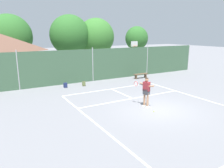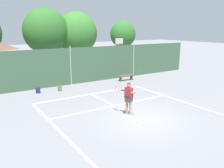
{
  "view_description": "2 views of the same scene",
  "coord_description": "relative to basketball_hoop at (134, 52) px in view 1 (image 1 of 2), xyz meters",
  "views": [
    {
      "loc": [
        -8.38,
        -9.14,
        4.41
      ],
      "look_at": [
        -0.9,
        3.81,
        0.87
      ],
      "focal_mm": 34.27,
      "sensor_mm": 36.0,
      "label": 1
    },
    {
      "loc": [
        -7.46,
        -8.77,
        4.61
      ],
      "look_at": [
        0.74,
        3.91,
        0.96
      ],
      "focal_mm": 37.61,
      "sensor_mm": 36.0,
      "label": 2
    }
  ],
  "objects": [
    {
      "name": "court_markings",
      "position": [
        -6.24,
        -10.47,
        -2.31
      ],
      "size": [
        8.3,
        11.1,
        0.01
      ],
      "color": "white",
      "rests_on": "ground"
    },
    {
      "name": "tennis_player",
      "position": [
        -6.61,
        -10.5,
        -1.2
      ],
      "size": [
        0.49,
        1.39,
        1.85
      ],
      "color": "silver",
      "rests_on": "ground"
    },
    {
      "name": "backpack_navy",
      "position": [
        -9.32,
        -3.28,
        -2.12
      ],
      "size": [
        0.3,
        0.27,
        0.46
      ],
      "color": "navy",
      "rests_on": "ground"
    },
    {
      "name": "ground_plane",
      "position": [
        -6.24,
        -11.11,
        -2.31
      ],
      "size": [
        120.0,
        120.0,
        0.0
      ],
      "primitive_type": "plane",
      "color": "gray"
    },
    {
      "name": "courtside_bench",
      "position": [
        -1.55,
        -3.41,
        -1.95
      ],
      "size": [
        1.6,
        0.36,
        0.48
      ],
      "color": "brown",
      "rests_on": "ground"
    },
    {
      "name": "backpack_olive",
      "position": [
        -7.78,
        -3.53,
        -2.12
      ],
      "size": [
        0.32,
        0.3,
        0.46
      ],
      "color": "#566038",
      "rests_on": "ground"
    },
    {
      "name": "basketball_hoop",
      "position": [
        0.0,
        0.0,
        0.0
      ],
      "size": [
        0.9,
        0.67,
        3.55
      ],
      "color": "yellow",
      "rests_on": "ground"
    },
    {
      "name": "treeline_backdrop",
      "position": [
        -7.49,
        6.12,
        1.67
      ],
      "size": [
        26.71,
        4.48,
        6.72
      ],
      "color": "brown",
      "rests_on": "ground"
    },
    {
      "name": "tennis_ball",
      "position": [
        -6.72,
        -11.41,
        -2.28
      ],
      "size": [
        0.07,
        0.07,
        0.07
      ],
      "primitive_type": "sphere",
      "color": "#CCE033",
      "rests_on": "ground"
    },
    {
      "name": "chainlink_fence",
      "position": [
        -6.24,
        -2.11,
        -0.8
      ],
      "size": [
        26.09,
        0.09,
        3.17
      ],
      "color": "#38563D",
      "rests_on": "ground"
    }
  ]
}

